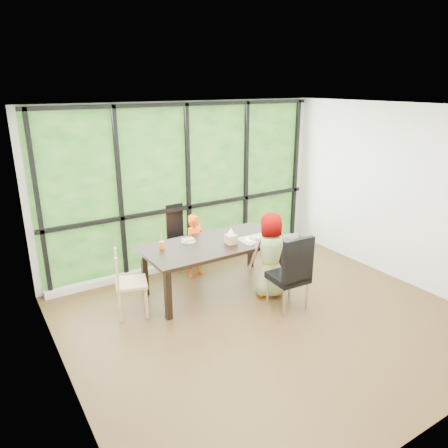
{
  "coord_description": "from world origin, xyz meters",
  "views": [
    {
      "loc": [
        -3.09,
        -3.83,
        2.96
      ],
      "look_at": [
        -0.06,
        1.0,
        1.05
      ],
      "focal_mm": 33.8,
      "sensor_mm": 36.0,
      "label": 1
    }
  ],
  "objects": [
    {
      "name": "orange_cup",
      "position": [
        -0.91,
        1.3,
        0.8
      ],
      "size": [
        0.07,
        0.07,
        0.11
      ],
      "primitive_type": "cylinder",
      "color": "orange",
      "rests_on": "dining_table"
    },
    {
      "name": "plate_far",
      "position": [
        -0.46,
        1.35,
        0.76
      ],
      "size": [
        0.21,
        0.21,
        0.01
      ],
      "primitive_type": "cylinder",
      "color": "white",
      "rests_on": "dining_table"
    },
    {
      "name": "foliage_backdrop",
      "position": [
        0.0,
        2.23,
        1.35
      ],
      "size": [
        4.8,
        0.02,
        2.65
      ],
      "primitive_type": "cube",
      "color": "#164F15",
      "rests_on": "back_wall"
    },
    {
      "name": "chair_end_beech",
      "position": [
        -1.45,
        1.09,
        0.45
      ],
      "size": [
        0.5,
        0.52,
        0.9
      ],
      "primitive_type": "cube",
      "rotation": [
        0.0,
        0.0,
        1.28
      ],
      "color": "tan",
      "rests_on": "ground"
    },
    {
      "name": "tissue",
      "position": [
        0.03,
        0.96,
        0.93
      ],
      "size": [
        0.12,
        0.12,
        0.11
      ],
      "primitive_type": "cone",
      "color": "white",
      "rests_on": "tissue_box"
    },
    {
      "name": "plate_near",
      "position": [
        0.39,
        0.89,
        0.76
      ],
      "size": [
        0.25,
        0.25,
        0.02
      ],
      "primitive_type": "cylinder",
      "color": "white",
      "rests_on": "dining_table"
    },
    {
      "name": "straw_pink",
      "position": [
        0.66,
        0.81,
        0.92
      ],
      "size": [
        0.01,
        0.04,
        0.2
      ],
      "primitive_type": "cylinder",
      "rotation": [
        0.14,
        0.0,
        0.0
      ],
      "color": "pink",
      "rests_on": "green_cup"
    },
    {
      "name": "ground",
      "position": [
        0.0,
        0.0,
        0.0
      ],
      "size": [
        5.0,
        5.0,
        0.0
      ],
      "primitive_type": "plane",
      "color": "black",
      "rests_on": "ground"
    },
    {
      "name": "child_toddler",
      "position": [
        -0.16,
        1.7,
        0.51
      ],
      "size": [
        0.42,
        0.33,
        1.02
      ],
      "primitive_type": "imported",
      "rotation": [
        0.0,
        0.0,
        0.26
      ],
      "color": "#EB4A08",
      "rests_on": "ground"
    },
    {
      "name": "chair_interior_leather",
      "position": [
        0.4,
        0.1,
        0.54
      ],
      "size": [
        0.49,
        0.49,
        1.08
      ],
      "primitive_type": "cube",
      "rotation": [
        0.0,
        0.0,
        3.08
      ],
      "color": "black",
      "rests_on": "ground"
    },
    {
      "name": "back_wall",
      "position": [
        0.0,
        2.25,
        1.35
      ],
      "size": [
        5.0,
        0.0,
        5.0
      ],
      "primitive_type": "plane",
      "rotation": [
        1.57,
        0.0,
        0.0
      ],
      "color": "silver",
      "rests_on": "ground"
    },
    {
      "name": "crepe_rolls_far",
      "position": [
        -0.46,
        1.35,
        0.78
      ],
      "size": [
        0.2,
        0.12,
        0.04
      ],
      "primitive_type": null,
      "color": "tan",
      "rests_on": "plate_far"
    },
    {
      "name": "chair_window_leather",
      "position": [
        -0.17,
        2.07,
        0.54
      ],
      "size": [
        0.47,
        0.47,
        1.08
      ],
      "primitive_type": "cube",
      "rotation": [
        0.0,
        0.0,
        0.03
      ],
      "color": "black",
      "rests_on": "ground"
    },
    {
      "name": "tissue_box",
      "position": [
        0.03,
        0.96,
        0.81
      ],
      "size": [
        0.15,
        0.15,
        0.13
      ],
      "primitive_type": "cube",
      "color": "tan",
      "rests_on": "dining_table"
    },
    {
      "name": "green_cup",
      "position": [
        0.66,
        0.81,
        0.82
      ],
      "size": [
        0.08,
        0.08,
        0.13
      ],
      "primitive_type": "cylinder",
      "color": "#43D023",
      "rests_on": "dining_table"
    },
    {
      "name": "child_older",
      "position": [
        0.46,
        0.54,
        0.62
      ],
      "size": [
        0.71,
        0.58,
        1.25
      ],
      "primitive_type": "imported",
      "rotation": [
        0.0,
        0.0,
        2.8
      ],
      "color": "gray",
      "rests_on": "ground"
    },
    {
      "name": "straw_white",
      "position": [
        -0.91,
        1.3,
        0.9
      ],
      "size": [
        0.01,
        0.04,
        0.2
      ],
      "primitive_type": "cylinder",
      "rotation": [
        0.14,
        0.0,
        0.0
      ],
      "color": "white",
      "rests_on": "orange_cup"
    },
    {
      "name": "window_mullions",
      "position": [
        0.0,
        2.19,
        1.35
      ],
      "size": [
        4.8,
        0.06,
        2.65
      ],
      "primitive_type": null,
      "color": "black",
      "rests_on": "back_wall"
    },
    {
      "name": "window_sill",
      "position": [
        0.0,
        2.15,
        0.05
      ],
      "size": [
        4.8,
        0.12,
        0.1
      ],
      "primitive_type": "cube",
      "color": "silver",
      "rests_on": "ground"
    },
    {
      "name": "placemat",
      "position": [
        0.42,
        0.91,
        0.75
      ],
      "size": [
        0.47,
        0.34,
        0.01
      ],
      "primitive_type": "cube",
      "color": "tan",
      "rests_on": "dining_table"
    },
    {
      "name": "crepe_rolls_near",
      "position": [
        0.39,
        0.89,
        0.78
      ],
      "size": [
        0.1,
        0.12,
        0.04
      ],
      "primitive_type": null,
      "color": "tan",
      "rests_on": "plate_near"
    },
    {
      "name": "dining_table",
      "position": [
        -0.16,
        1.1,
        0.38
      ],
      "size": [
        2.18,
        1.21,
        0.75
      ],
      "primitive_type": "cube",
      "rotation": [
        0.0,
        0.0,
        -0.1
      ],
      "color": "black",
      "rests_on": "ground"
    },
    {
      "name": "white_mug",
      "position": [
        0.81,
        1.14,
        0.79
      ],
      "size": [
        0.08,
        0.08,
        0.08
      ],
      "primitive_type": "cylinder",
      "color": "white",
      "rests_on": "dining_table"
    }
  ]
}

